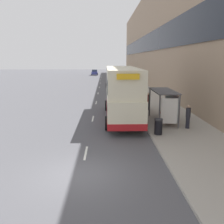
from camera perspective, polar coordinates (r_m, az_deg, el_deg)
name	(u,v)px	position (r m, az deg, el deg)	size (l,w,h in m)	color
ground_plane	(81,175)	(11.44, -7.03, -14.05)	(220.00, 220.00, 0.00)	#515156
pavement	(133,84)	(49.27, 4.82, 6.30)	(5.00, 93.00, 0.14)	#A39E93
terrace_facade	(155,38)	(49.76, 9.76, 16.26)	(3.10, 93.00, 17.56)	#9E846B
lane_mark_0	(86,153)	(13.81, -6.01, -9.27)	(0.12, 2.00, 0.01)	silver
lane_mark_1	(93,119)	(21.37, -4.40, -1.51)	(0.12, 2.00, 0.01)	silver
lane_mark_2	(96,103)	(29.12, -3.65, 2.16)	(0.12, 2.00, 0.01)	silver
lane_mark_3	(98,93)	(36.94, -3.21, 4.28)	(0.12, 2.00, 0.01)	silver
lane_mark_4	(99,87)	(44.79, -2.92, 5.66)	(0.12, 2.00, 0.01)	silver
lane_mark_5	(100,83)	(52.67, -2.72, 6.63)	(0.12, 2.00, 0.01)	silver
lane_mark_6	(101,80)	(60.56, -2.57, 7.34)	(0.12, 2.00, 0.01)	silver
lane_mark_7	(101,77)	(68.45, -2.46, 7.90)	(0.12, 2.00, 0.01)	silver
lane_mark_8	(102,76)	(76.35, -2.37, 8.33)	(0.12, 2.00, 0.01)	silver
bus_shelter	(167,101)	(19.58, 12.36, 2.57)	(1.60, 4.20, 2.48)	#4C4C51
double_decker_bus_near	(122,92)	(20.78, 2.33, 4.52)	(2.85, 10.65, 4.30)	beige
car_0	(95,72)	(78.34, -4.00, 9.02)	(1.94, 3.93, 1.70)	navy
car_1	(112,82)	(45.13, -0.09, 6.82)	(2.07, 3.92, 1.74)	#B7B799
pedestrian_at_shelter	(147,102)	(23.42, 7.90, 2.27)	(0.36, 0.36, 1.82)	#23232D
pedestrian_1	(188,116)	(18.49, 16.99, -0.98)	(0.34, 0.34, 1.70)	#23232D
pedestrian_2	(148,101)	(24.43, 8.23, 2.47)	(0.33, 0.33, 1.66)	#23232D
litter_bin	(158,126)	(16.65, 10.56, -3.27)	(0.55, 0.55, 1.05)	black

